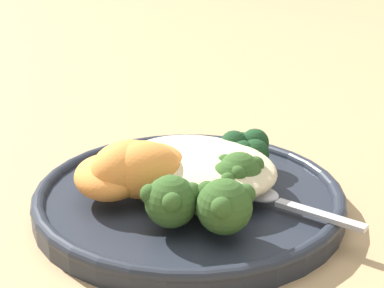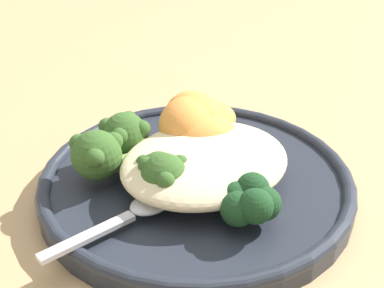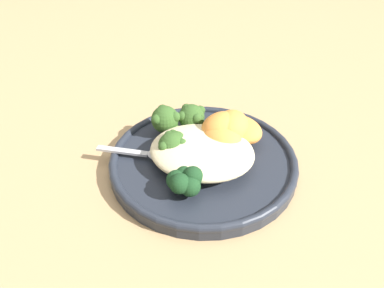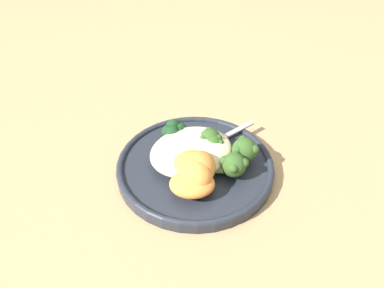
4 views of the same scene
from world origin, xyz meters
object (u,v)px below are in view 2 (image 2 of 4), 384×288
at_px(sweet_potato_chunk_3, 188,124).
at_px(kale_tuft, 249,201).
at_px(quinoa_mound, 205,162).
at_px(sweet_potato_chunk_1, 194,118).
at_px(broccoli_stalk_0, 132,136).
at_px(broccoli_stalk_2, 166,169).
at_px(broccoli_stalk_4, 200,166).
at_px(broccoli_stalk_3, 168,175).
at_px(sweet_potato_chunk_2, 199,118).
at_px(plate, 196,182).
at_px(sweet_potato_chunk_0, 201,135).
at_px(broccoli_stalk_5, 228,167).
at_px(broccoli_stalk_1, 111,155).
at_px(spoon, 136,211).

distance_m(sweet_potato_chunk_3, kale_tuft, 0.11).
distance_m(quinoa_mound, sweet_potato_chunk_1, 0.06).
relative_size(broccoli_stalk_0, broccoli_stalk_2, 0.90).
bearing_deg(kale_tuft, broccoli_stalk_4, -93.09).
bearing_deg(broccoli_stalk_0, sweet_potato_chunk_1, -149.48).
distance_m(broccoli_stalk_3, kale_tuft, 0.07).
bearing_deg(broccoli_stalk_4, sweet_potato_chunk_2, 176.43).
xyz_separation_m(plate, sweet_potato_chunk_3, (-0.02, -0.04, 0.03)).
xyz_separation_m(broccoli_stalk_0, kale_tuft, (-0.02, 0.13, -0.00)).
bearing_deg(kale_tuft, sweet_potato_chunk_1, -107.68).
height_order(plate, sweet_potato_chunk_2, sweet_potato_chunk_2).
distance_m(quinoa_mound, sweet_potato_chunk_0, 0.04).
xyz_separation_m(broccoli_stalk_3, kale_tuft, (-0.03, 0.06, -0.00)).
height_order(broccoli_stalk_2, sweet_potato_chunk_3, sweet_potato_chunk_3).
height_order(broccoli_stalk_2, broccoli_stalk_5, broccoli_stalk_2).
relative_size(plate, sweet_potato_chunk_0, 4.46).
bearing_deg(quinoa_mound, broccoli_stalk_1, -40.36).
relative_size(broccoli_stalk_3, sweet_potato_chunk_0, 1.38).
bearing_deg(spoon, broccoli_stalk_1, -106.00).
bearing_deg(broccoli_stalk_4, quinoa_mound, 104.07).
distance_m(broccoli_stalk_2, broccoli_stalk_4, 0.03).
bearing_deg(broccoli_stalk_3, broccoli_stalk_0, -126.36).
bearing_deg(broccoli_stalk_1, sweet_potato_chunk_2, -155.54).
height_order(broccoli_stalk_5, sweet_potato_chunk_1, sweet_potato_chunk_1).
distance_m(sweet_potato_chunk_0, sweet_potato_chunk_1, 0.02).
bearing_deg(sweet_potato_chunk_3, quinoa_mound, 69.34).
relative_size(broccoli_stalk_2, kale_tuft, 1.94).
xyz_separation_m(broccoli_stalk_1, broccoli_stalk_4, (-0.06, 0.05, -0.01)).
bearing_deg(sweet_potato_chunk_0, broccoli_stalk_2, 22.72).
height_order(plate, sweet_potato_chunk_1, sweet_potato_chunk_1).
bearing_deg(broccoli_stalk_3, plate, 168.14).
height_order(sweet_potato_chunk_1, kale_tuft, sweet_potato_chunk_1).
bearing_deg(broccoli_stalk_5, sweet_potato_chunk_0, 170.97).
distance_m(quinoa_mound, broccoli_stalk_0, 0.07).
xyz_separation_m(quinoa_mound, broccoli_stalk_2, (0.03, -0.01, -0.00)).
bearing_deg(sweet_potato_chunk_0, broccoli_stalk_3, 29.73).
bearing_deg(broccoli_stalk_5, sweet_potato_chunk_3, 175.52).
distance_m(broccoli_stalk_0, kale_tuft, 0.13).
distance_m(broccoli_stalk_5, sweet_potato_chunk_3, 0.06).
bearing_deg(broccoli_stalk_3, broccoli_stalk_1, -95.88).
xyz_separation_m(broccoli_stalk_0, broccoli_stalk_4, (-0.03, 0.07, -0.01)).
distance_m(broccoli_stalk_2, sweet_potato_chunk_3, 0.06).
bearing_deg(sweet_potato_chunk_0, sweet_potato_chunk_3, -80.70).
xyz_separation_m(plate, spoon, (0.07, 0.02, 0.01)).
distance_m(broccoli_stalk_3, sweet_potato_chunk_3, 0.07).
xyz_separation_m(plate, broccoli_stalk_2, (0.03, 0.00, 0.03)).
relative_size(broccoli_stalk_0, kale_tuft, 1.74).
xyz_separation_m(quinoa_mound, sweet_potato_chunk_2, (-0.04, -0.06, 0.00)).
bearing_deg(quinoa_mound, broccoli_stalk_5, 138.57).
bearing_deg(sweet_potato_chunk_0, sweet_potato_chunk_2, -124.45).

